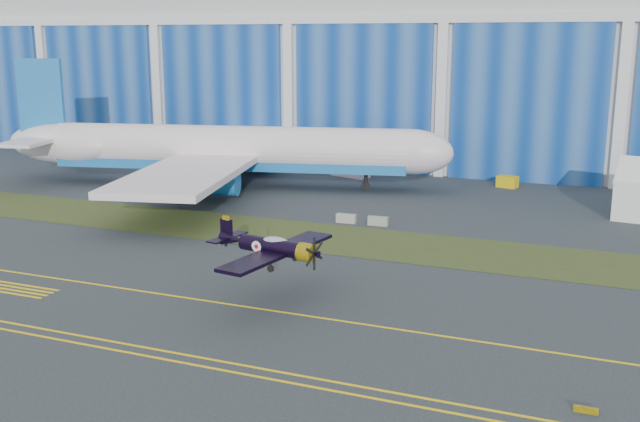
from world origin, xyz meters
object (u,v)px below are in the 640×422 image
at_px(shipping_container, 350,168).
at_px(warbird, 271,246).
at_px(tug, 507,182).
at_px(jetliner, 228,100).

bearing_deg(shipping_container, warbird, -54.47).
height_order(warbird, tug, warbird).
height_order(jetliner, tug, jetliner).
relative_size(warbird, shipping_container, 2.35).
bearing_deg(jetliner, warbird, -70.34).
bearing_deg(warbird, shipping_container, 112.80).
bearing_deg(jetliner, shipping_container, 32.22).
height_order(warbird, jetliner, jetliner).
bearing_deg(shipping_container, tug, 23.14).
bearing_deg(jetliner, tug, 7.54).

